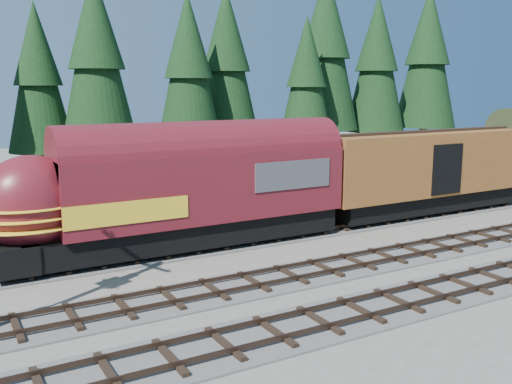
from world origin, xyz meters
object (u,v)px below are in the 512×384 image
locomotive (170,196)px  pickup_truck_a (50,231)px  boxcar (426,169)px  depot (213,168)px

locomotive → pickup_truck_a: (-4.96, 3.48, -1.84)m
boxcar → locomotive: bearing=180.0°
boxcar → pickup_truck_a: size_ratio=2.30×
depot → locomotive: 8.44m
pickup_truck_a → locomotive: bearing=-105.3°
locomotive → boxcar: bearing=0.0°
depot → pickup_truck_a: size_ratio=1.91×
locomotive → boxcar: 16.96m
boxcar → depot: bearing=150.7°
depot → boxcar: (11.58, -6.50, -0.07)m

